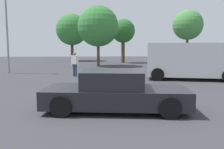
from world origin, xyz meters
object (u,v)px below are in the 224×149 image
object	(u,v)px
dog	(130,85)
sedan_foreground	(115,92)
light_post_near	(6,11)
pedestrian	(75,62)
van_white	(190,60)

from	to	relation	value
dog	sedan_foreground	bearing A→B (deg)	122.57
sedan_foreground	light_post_near	world-z (taller)	light_post_near
dog	pedestrian	xyz separation A→B (m)	(-3.04, 5.25, 0.72)
van_white	pedestrian	world-z (taller)	van_white
van_white	pedestrian	size ratio (longest dim) A/B	3.32
sedan_foreground	dog	distance (m)	3.52
sedan_foreground	pedestrian	distance (m)	8.87
pedestrian	light_post_near	size ratio (longest dim) A/B	0.24
pedestrian	light_post_near	world-z (taller)	light_post_near
sedan_foreground	van_white	bearing A→B (deg)	59.17
van_white	pedestrian	bearing A→B (deg)	177.67
dog	van_white	size ratio (longest dim) A/B	0.09
pedestrian	van_white	bearing A→B (deg)	104.37
light_post_near	dog	bearing A→B (deg)	-42.23
pedestrian	light_post_near	bearing A→B (deg)	-83.21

